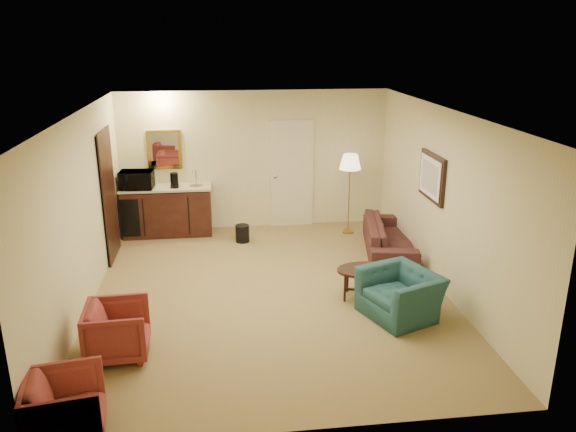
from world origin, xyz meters
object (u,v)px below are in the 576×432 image
at_px(teal_armchair, 400,287).
at_px(floor_lamp, 349,194).
at_px(wetbar_cabinet, 167,211).
at_px(rose_chair_far, 65,404).
at_px(rose_chair_near, 117,328).
at_px(coffee_table, 365,283).
at_px(waste_bin, 242,233).
at_px(sofa, 390,233).
at_px(coffee_maker, 174,180).
at_px(microwave, 136,178).

distance_m(teal_armchair, floor_lamp, 3.32).
xyz_separation_m(wetbar_cabinet, rose_chair_far, (-0.50, -5.52, -0.11)).
height_order(rose_chair_near, coffee_table, rose_chair_near).
bearing_deg(waste_bin, floor_lamp, 7.18).
distance_m(sofa, teal_armchair, 2.22).
xyz_separation_m(wetbar_cabinet, waste_bin, (1.35, -0.57, -0.31)).
bearing_deg(floor_lamp, waste_bin, -172.82).
height_order(rose_chair_near, coffee_maker, coffee_maker).
bearing_deg(teal_armchair, rose_chair_near, -103.49).
height_order(rose_chair_far, waste_bin, rose_chair_far).
relative_size(wetbar_cabinet, microwave, 2.80).
relative_size(rose_chair_far, waste_bin, 2.25).
height_order(teal_armchair, floor_lamp, floor_lamp).
xyz_separation_m(sofa, waste_bin, (-2.45, 0.89, -0.22)).
distance_m(microwave, coffee_maker, 0.67).
relative_size(floor_lamp, microwave, 2.58).
height_order(wetbar_cabinet, floor_lamp, floor_lamp).
bearing_deg(sofa, wetbar_cabinet, 79.76).
bearing_deg(floor_lamp, coffee_table, -98.22).
height_order(wetbar_cabinet, microwave, microwave).
xyz_separation_m(waste_bin, coffee_maker, (-1.18, 0.48, 0.90)).
bearing_deg(sofa, waste_bin, 80.87).
xyz_separation_m(wetbar_cabinet, rose_chair_near, (-0.25, -4.16, -0.10)).
bearing_deg(floor_lamp, wetbar_cabinet, 174.54).
bearing_deg(microwave, waste_bin, -11.45).
bearing_deg(wetbar_cabinet, floor_lamp, -5.46).
xyz_separation_m(wetbar_cabinet, teal_armchair, (3.28, -3.62, -0.04)).
distance_m(rose_chair_far, microwave, 5.50).
height_order(coffee_table, coffee_maker, coffee_maker).
xyz_separation_m(sofa, coffee_table, (-0.85, -1.61, -0.15)).
distance_m(rose_chair_far, coffee_table, 4.24).
bearing_deg(waste_bin, wetbar_cabinet, 157.04).
relative_size(coffee_table, microwave, 1.35).
relative_size(sofa, coffee_maker, 7.14).
relative_size(rose_chair_far, floor_lamp, 0.46).
bearing_deg(waste_bin, microwave, 164.94).
relative_size(waste_bin, microwave, 0.53).
height_order(rose_chair_far, coffee_table, rose_chair_far).
bearing_deg(rose_chair_near, teal_armchair, -83.92).
bearing_deg(floor_lamp, teal_armchair, -91.13).
xyz_separation_m(rose_chair_near, floor_lamp, (3.60, 3.84, 0.40)).
relative_size(teal_armchair, coffee_table, 1.20).
relative_size(teal_armchair, microwave, 1.63).
distance_m(wetbar_cabinet, coffee_maker, 0.63).
bearing_deg(wetbar_cabinet, sofa, -21.00).
distance_m(sofa, rose_chair_far, 5.92).
relative_size(wetbar_cabinet, rose_chair_far, 2.36).
relative_size(coffee_table, floor_lamp, 0.53).
bearing_deg(coffee_table, floor_lamp, 81.78).
bearing_deg(rose_chair_near, coffee_maker, -8.49).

